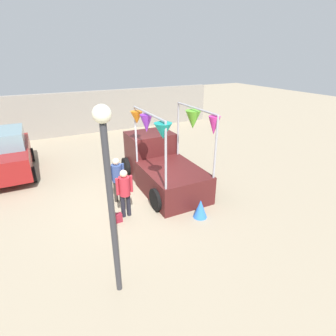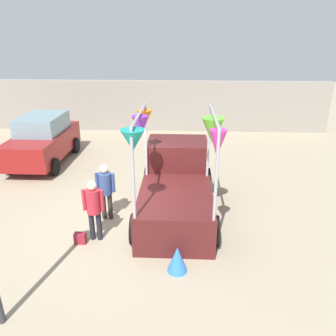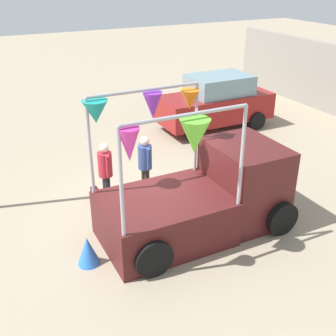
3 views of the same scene
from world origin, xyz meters
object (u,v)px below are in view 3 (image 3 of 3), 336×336
vendor_truck (206,193)px  person_vendor (145,161)px  parked_car (216,102)px  person_customer (105,168)px  folded_kite_bundle_azure (88,251)px  handbag (95,194)px

vendor_truck → person_vendor: bearing=-162.1°
parked_car → vendor_truck: bearing=-34.2°
parked_car → person_customer: (3.38, -5.24, 0.01)m
person_vendor → folded_kite_bundle_azure: person_vendor is taller
parked_car → person_vendor: parked_car is taller
vendor_truck → person_vendor: vendor_truck is taller
vendor_truck → person_vendor: size_ratio=2.58×
person_customer → handbag: size_ratio=5.67×
vendor_truck → parked_car: 6.45m
parked_car → folded_kite_bundle_azure: 8.38m
person_vendor → folded_kite_bundle_azure: 2.97m
handbag → person_customer: bearing=29.7°
person_customer → person_vendor: (0.06, 1.01, 0.01)m
person_customer → parked_car: bearing=122.8°
parked_car → person_customer: bearing=-57.2°
parked_car → folded_kite_bundle_azure: parked_car is taller
folded_kite_bundle_azure → handbag: bearing=159.4°
person_customer → handbag: 0.91m
handbag → folded_kite_bundle_azure: 2.57m
vendor_truck → person_customer: 2.54m
vendor_truck → parked_car: (-5.34, 3.63, 0.09)m
person_vendor → handbag: person_vendor is taller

